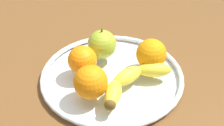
{
  "coord_description": "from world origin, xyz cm",
  "views": [
    {
      "loc": [
        19.31,
        53.57,
        48.4
      ],
      "look_at": [
        0.0,
        0.0,
        4.8
      ],
      "focal_mm": 49.61,
      "sensor_mm": 36.0,
      "label": 1
    }
  ],
  "objects_px": {
    "orange_center": "(151,54)",
    "banana": "(132,80)",
    "orange_front_left": "(91,82)",
    "apple": "(103,44)",
    "orange_front_right": "(82,60)",
    "fruit_bowl": "(112,76)"
  },
  "relations": [
    {
      "from": "apple",
      "to": "orange_center",
      "type": "height_order",
      "value": "apple"
    },
    {
      "from": "apple",
      "to": "orange_center",
      "type": "bearing_deg",
      "value": 140.24
    },
    {
      "from": "fruit_bowl",
      "to": "orange_front_right",
      "type": "distance_m",
      "value": 0.08
    },
    {
      "from": "apple",
      "to": "orange_center",
      "type": "xyz_separation_m",
      "value": [
        -0.1,
        0.08,
        0.0
      ]
    },
    {
      "from": "orange_front_left",
      "to": "orange_center",
      "type": "distance_m",
      "value": 0.17
    },
    {
      "from": "banana",
      "to": "orange_front_right",
      "type": "height_order",
      "value": "orange_front_right"
    },
    {
      "from": "fruit_bowl",
      "to": "banana",
      "type": "distance_m",
      "value": 0.07
    },
    {
      "from": "fruit_bowl",
      "to": "orange_front_left",
      "type": "height_order",
      "value": "orange_front_left"
    },
    {
      "from": "apple",
      "to": "orange_front_left",
      "type": "bearing_deg",
      "value": 61.36
    },
    {
      "from": "orange_center",
      "to": "apple",
      "type": "bearing_deg",
      "value": -39.76
    },
    {
      "from": "banana",
      "to": "apple",
      "type": "bearing_deg",
      "value": -99.9
    },
    {
      "from": "banana",
      "to": "apple",
      "type": "distance_m",
      "value": 0.13
    },
    {
      "from": "orange_front_left",
      "to": "orange_front_right",
      "type": "xyz_separation_m",
      "value": [
        -0.0,
        -0.08,
        -0.0
      ]
    },
    {
      "from": "apple",
      "to": "banana",
      "type": "bearing_deg",
      "value": 100.02
    },
    {
      "from": "orange_front_left",
      "to": "orange_center",
      "type": "bearing_deg",
      "value": -163.38
    },
    {
      "from": "orange_front_left",
      "to": "orange_front_right",
      "type": "height_order",
      "value": "orange_front_left"
    },
    {
      "from": "orange_front_left",
      "to": "orange_center",
      "type": "relative_size",
      "value": 1.01
    },
    {
      "from": "orange_center",
      "to": "banana",
      "type": "bearing_deg",
      "value": 35.94
    },
    {
      "from": "fruit_bowl",
      "to": "orange_front_left",
      "type": "distance_m",
      "value": 0.1
    },
    {
      "from": "apple",
      "to": "orange_center",
      "type": "distance_m",
      "value": 0.12
    },
    {
      "from": "apple",
      "to": "orange_front_right",
      "type": "relative_size",
      "value": 1.18
    },
    {
      "from": "banana",
      "to": "orange_center",
      "type": "bearing_deg",
      "value": -163.98
    }
  ]
}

